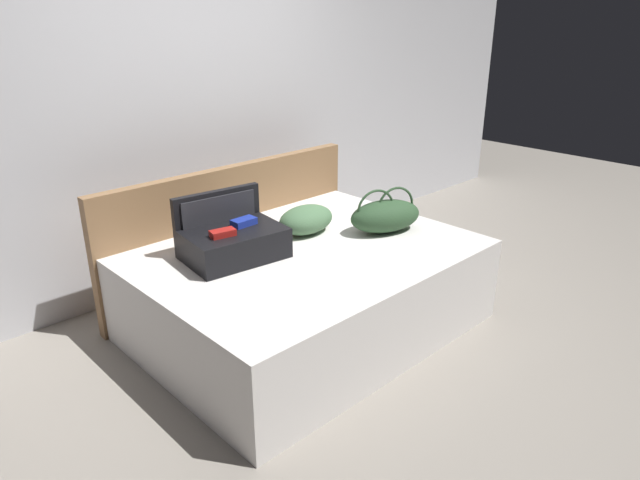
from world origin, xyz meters
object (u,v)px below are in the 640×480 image
(duffel_bag, at_px, (385,215))
(hard_case_large, at_px, (232,239))
(bed, at_px, (308,289))
(pillow_near_headboard, at_px, (306,220))

(duffel_bag, bearing_deg, hard_case_large, 160.49)
(bed, height_order, hard_case_large, hard_case_large)
(pillow_near_headboard, bearing_deg, hard_case_large, 179.54)
(bed, bearing_deg, duffel_bag, -11.52)
(hard_case_large, height_order, duffel_bag, hard_case_large)
(bed, height_order, duffel_bag, duffel_bag)
(hard_case_large, bearing_deg, bed, -23.35)
(duffel_bag, bearing_deg, pillow_near_headboard, 139.16)
(hard_case_large, distance_m, duffel_bag, 1.06)
(hard_case_large, relative_size, pillow_near_headboard, 1.52)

